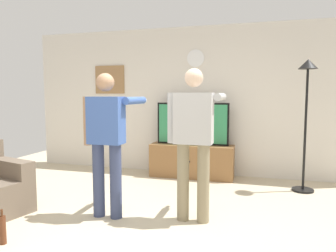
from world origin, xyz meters
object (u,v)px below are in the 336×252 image
Objects in this scene: tv_stand at (192,161)px; person_standing_nearer_lamp at (107,137)px; wall_clock at (196,58)px; floor_lamp at (307,98)px; person_standing_nearer_couch at (194,135)px; television at (192,124)px; beverage_bottle at (3,230)px; framed_picture at (110,80)px.

tv_stand is 0.86× the size of person_standing_nearer_lamp.
wall_clock is 2.04m from floor_lamp.
television is at bearing 101.96° from person_standing_nearer_couch.
person_standing_nearer_lamp is at bearing 54.25° from beverage_bottle.
person_standing_nearer_couch is at bearing 8.98° from person_standing_nearer_lamp.
beverage_bottle is (-1.27, -3.01, -0.15)m from tv_stand.
television is 3.66× the size of beverage_bottle.
beverage_bottle is (-3.07, -2.67, -1.27)m from floor_lamp.
beverage_bottle is (-1.68, -1.09, -0.86)m from person_standing_nearer_couch.
framed_picture is 0.31× the size of floor_lamp.
framed_picture is (-1.72, 0.00, -0.36)m from wall_clock.
framed_picture reaches higher than television.
television is 3.41m from beverage_bottle.
tv_stand is 4.21× the size of beverage_bottle.
tv_stand is 0.84× the size of person_standing_nearer_couch.
framed_picture is at bearing 170.26° from tv_stand.
floor_lamp reaches higher than tv_stand.
wall_clock reaches higher than beverage_bottle.
television is 4.10× the size of wall_clock.
person_standing_nearer_lamp is at bearing -105.65° from television.
television is at bearing 67.49° from beverage_bottle.
tv_stand is 2.09m from person_standing_nearer_couch.
tv_stand reaches higher than beverage_bottle.
tv_stand is 1.86m from wall_clock.
television is at bearing -90.00° from wall_clock.
person_standing_nearer_lamp is 1.42m from beverage_bottle.
beverage_bottle is (0.45, -3.31, -1.62)m from framed_picture.
floor_lamp is 4.27m from beverage_bottle.
person_standing_nearer_couch is (2.14, -2.21, -0.76)m from framed_picture.
person_standing_nearer_couch reaches higher than television.
beverage_bottle is at bearing -125.75° from person_standing_nearer_lamp.
wall_clock reaches higher than television.
person_standing_nearer_couch is (-1.39, -1.58, -0.41)m from floor_lamp.
floor_lamp is at bearing -19.21° from wall_clock.
television is 0.73× the size of person_standing_nearer_couch.
tv_stand is at bearing -90.00° from wall_clock.
person_standing_nearer_lamp is 1.03m from person_standing_nearer_couch.
tv_stand is at bearing 102.24° from person_standing_nearer_couch.
floor_lamp is 5.67× the size of beverage_bottle.
wall_clock is (0.00, 0.29, 1.83)m from tv_stand.
person_standing_nearer_couch reaches higher than person_standing_nearer_lamp.
wall_clock is 2.70m from person_standing_nearer_lamp.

